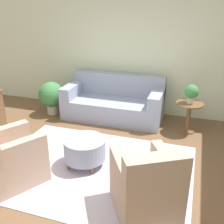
{
  "coord_description": "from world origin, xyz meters",
  "views": [
    {
      "loc": [
        1.36,
        -3.16,
        2.37
      ],
      "look_at": [
        0.15,
        0.55,
        0.75
      ],
      "focal_mm": 42.0,
      "sensor_mm": 36.0,
      "label": 1
    }
  ],
  "objects_px": {
    "couch": "(114,103)",
    "armchair_left": "(7,160)",
    "side_table": "(189,112)",
    "potted_plant_floor": "(51,95)",
    "armchair_right": "(146,188)",
    "potted_plant_on_side_table": "(191,93)",
    "ottoman_table": "(85,149)"
  },
  "relations": [
    {
      "from": "armchair_left",
      "to": "ottoman_table",
      "type": "height_order",
      "value": "armchair_left"
    },
    {
      "from": "side_table",
      "to": "potted_plant_floor",
      "type": "xyz_separation_m",
      "value": [
        -3.02,
        -0.01,
        0.02
      ]
    },
    {
      "from": "couch",
      "to": "potted_plant_floor",
      "type": "xyz_separation_m",
      "value": [
        -1.41,
        -0.24,
        0.11
      ]
    },
    {
      "from": "armchair_right",
      "to": "ottoman_table",
      "type": "bearing_deg",
      "value": 146.29
    },
    {
      "from": "armchair_left",
      "to": "side_table",
      "type": "bearing_deg",
      "value": 46.79
    },
    {
      "from": "armchair_left",
      "to": "side_table",
      "type": "relative_size",
      "value": 1.72
    },
    {
      "from": "couch",
      "to": "armchair_left",
      "type": "height_order",
      "value": "armchair_left"
    },
    {
      "from": "couch",
      "to": "armchair_right",
      "type": "relative_size",
      "value": 2.04
    },
    {
      "from": "armchair_right",
      "to": "potted_plant_on_side_table",
      "type": "height_order",
      "value": "potted_plant_on_side_table"
    },
    {
      "from": "armchair_left",
      "to": "armchair_right",
      "type": "bearing_deg",
      "value": 0.0
    },
    {
      "from": "potted_plant_floor",
      "to": "ottoman_table",
      "type": "bearing_deg",
      "value": -47.47
    },
    {
      "from": "potted_plant_on_side_table",
      "to": "potted_plant_floor",
      "type": "xyz_separation_m",
      "value": [
        -3.02,
        -0.01,
        -0.38
      ]
    },
    {
      "from": "ottoman_table",
      "to": "side_table",
      "type": "bearing_deg",
      "value": 49.55
    },
    {
      "from": "armchair_left",
      "to": "armchair_right",
      "type": "xyz_separation_m",
      "value": [
        1.94,
        0.0,
        0.0
      ]
    },
    {
      "from": "couch",
      "to": "potted_plant_on_side_table",
      "type": "distance_m",
      "value": 1.7
    },
    {
      "from": "ottoman_table",
      "to": "potted_plant_floor",
      "type": "xyz_separation_m",
      "value": [
        -1.56,
        1.7,
        0.15
      ]
    },
    {
      "from": "couch",
      "to": "side_table",
      "type": "height_order",
      "value": "couch"
    },
    {
      "from": "couch",
      "to": "potted_plant_floor",
      "type": "bearing_deg",
      "value": -170.23
    },
    {
      "from": "potted_plant_on_side_table",
      "to": "armchair_left",
      "type": "bearing_deg",
      "value": -133.21
    },
    {
      "from": "armchair_right",
      "to": "side_table",
      "type": "distance_m",
      "value": 2.47
    },
    {
      "from": "ottoman_table",
      "to": "potted_plant_floor",
      "type": "distance_m",
      "value": 2.32
    },
    {
      "from": "potted_plant_on_side_table",
      "to": "armchair_right",
      "type": "bearing_deg",
      "value": -98.34
    },
    {
      "from": "armchair_left",
      "to": "ottoman_table",
      "type": "xyz_separation_m",
      "value": [
        0.84,
        0.73,
        -0.09
      ]
    },
    {
      "from": "armchair_left",
      "to": "couch",
      "type": "bearing_deg",
      "value": 75.65
    },
    {
      "from": "armchair_right",
      "to": "potted_plant_floor",
      "type": "distance_m",
      "value": 3.61
    },
    {
      "from": "potted_plant_on_side_table",
      "to": "potted_plant_floor",
      "type": "distance_m",
      "value": 3.05
    },
    {
      "from": "armchair_right",
      "to": "ottoman_table",
      "type": "height_order",
      "value": "armchair_right"
    },
    {
      "from": "armchair_left",
      "to": "potted_plant_floor",
      "type": "bearing_deg",
      "value": 106.57
    },
    {
      "from": "armchair_right",
      "to": "potted_plant_on_side_table",
      "type": "relative_size",
      "value": 2.91
    },
    {
      "from": "armchair_left",
      "to": "potted_plant_floor",
      "type": "height_order",
      "value": "armchair_left"
    },
    {
      "from": "armchair_left",
      "to": "potted_plant_on_side_table",
      "type": "bearing_deg",
      "value": 46.79
    },
    {
      "from": "couch",
      "to": "armchair_left",
      "type": "bearing_deg",
      "value": -104.35
    }
  ]
}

